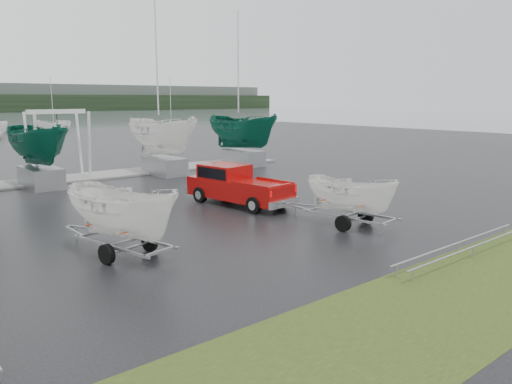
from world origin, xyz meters
The scene contains 13 objects.
ground_plane centered at (0.00, 0.00, 0.00)m, with size 120.00×120.00×0.00m, color black.
grass_verge centered at (0.00, -11.00, 0.00)m, with size 40.00×40.00×0.00m, color #263414.
dock centered at (0.00, 13.00, 0.05)m, with size 30.00×3.00×0.12m, color gray.
pickup_truck centered at (3.22, 1.12, 0.92)m, with size 2.52×5.50×1.76m.
trailer_hitched centered at (4.05, -4.94, 2.35)m, with size 1.85×3.73×4.30m.
trailer_parked centered at (-4.04, -2.86, 2.78)m, with size 2.09×3.77×5.13m.
boat_hoist centered at (-0.60, 13.00, 2.67)m, with size 3.30×2.18×4.12m.
keelboat_1 centered at (-2.26, 11.20, 3.70)m, with size 2.34×3.20×7.32m.
keelboat_2 centered at (5.16, 11.00, 4.06)m, with size 2.55×3.20×10.73m.
keelboat_3 centered at (11.73, 11.30, 4.09)m, with size 2.57×3.20×10.75m.
mast_rack_2 centered at (4.00, -9.50, 0.35)m, with size 7.00×0.56×0.06m.
moored_boat_3 centered at (26.42, 46.57, 0.01)m, with size 3.22×3.23×11.03m.
moored_boat_6 centered at (13.98, 59.13, 0.00)m, with size 3.59×3.57×11.42m.
Camera 1 is at (-10.32, -16.69, 4.76)m, focal length 35.00 mm.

